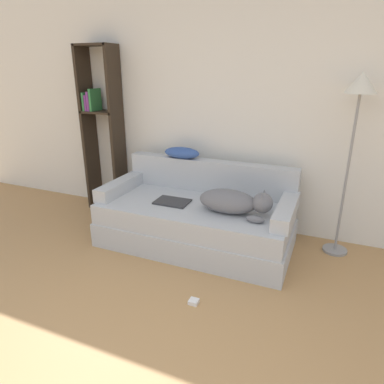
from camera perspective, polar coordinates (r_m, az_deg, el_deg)
wall_back at (r=3.64m, az=8.49°, el=14.59°), size 7.69×0.06×2.70m
couch at (r=3.42m, az=0.63°, el=-5.36°), size 1.86×0.93×0.44m
couch_backrest at (r=3.62m, az=3.02°, el=2.71°), size 1.82×0.15×0.33m
couch_arm_left at (r=3.70m, az=-11.78°, el=0.98°), size 0.15×0.74×0.13m
couch_arm_right at (r=3.11m, az=15.42°, el=-3.08°), size 0.15×0.74×0.13m
dog at (r=3.10m, az=6.96°, el=-1.61°), size 0.67×0.31×0.25m
laptop at (r=3.35m, az=-3.31°, el=-1.62°), size 0.33×0.24×0.02m
throw_pillow at (r=3.66m, az=-1.69°, el=6.56°), size 0.39×0.20×0.12m
bookshelf at (r=4.25m, az=-14.88°, el=11.10°), size 0.45×0.26×1.93m
floor_lamp at (r=3.26m, az=25.95°, el=12.77°), size 0.26×0.26×1.66m
power_adapter at (r=2.72m, az=0.28°, el=-17.80°), size 0.07×0.07×0.03m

